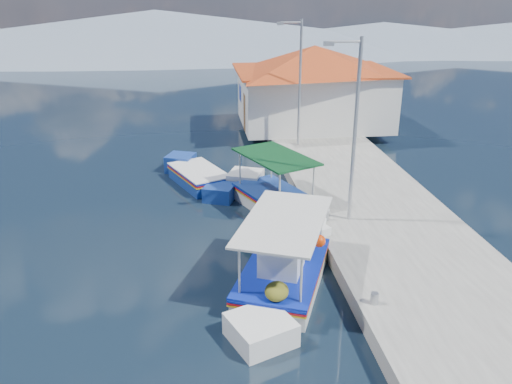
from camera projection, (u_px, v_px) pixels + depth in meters
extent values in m
plane|color=black|center=(217.00, 269.00, 15.45)|extent=(160.00, 160.00, 0.00)
cube|color=#A6A49B|center=(351.00, 183.00, 21.54)|extent=(5.00, 44.00, 0.50)
cylinder|color=#A5A8AD|center=(374.00, 298.00, 12.86)|extent=(0.20, 0.20, 0.30)
cylinder|color=#A5A8AD|center=(326.00, 216.00, 17.47)|extent=(0.20, 0.20, 0.30)
cylinder|color=#A5A8AD|center=(293.00, 161.00, 23.01)|extent=(0.20, 0.20, 0.30)
cylinder|color=#A5A8AD|center=(273.00, 127.00, 28.54)|extent=(0.20, 0.20, 0.30)
cube|color=white|center=(283.00, 280.00, 14.51)|extent=(3.26, 4.31, 0.84)
cube|color=white|center=(242.00, 240.00, 16.55)|extent=(1.85, 1.85, 0.93)
cube|color=white|center=(337.00, 328.00, 12.50)|extent=(1.80, 1.80, 0.80)
cube|color=#0B1F95|center=(283.00, 268.00, 14.37)|extent=(3.36, 4.44, 0.05)
cube|color=red|center=(283.00, 270.00, 14.39)|extent=(3.36, 4.44, 0.04)
cube|color=gold|center=(283.00, 272.00, 14.42)|extent=(3.36, 4.44, 0.04)
cube|color=#0B1F95|center=(284.00, 266.00, 14.34)|extent=(3.36, 4.41, 0.04)
cube|color=brown|center=(284.00, 267.00, 14.35)|extent=(3.09, 4.18, 0.04)
cube|color=white|center=(289.00, 255.00, 13.96)|extent=(1.43, 1.48, 0.98)
cube|color=silver|center=(289.00, 239.00, 13.77)|extent=(1.56, 1.59, 0.05)
cylinder|color=beige|center=(232.00, 228.00, 15.06)|extent=(0.06, 0.06, 1.42)
cylinder|color=beige|center=(278.00, 217.00, 15.76)|extent=(0.06, 0.06, 1.42)
cylinder|color=beige|center=(292.00, 279.00, 12.42)|extent=(0.06, 0.06, 1.42)
cylinder|color=beige|center=(344.00, 263.00, 13.12)|extent=(0.06, 0.06, 1.42)
cube|color=silver|center=(285.00, 221.00, 13.83)|extent=(3.35, 4.35, 0.06)
ellipsoid|color=#444B14|center=(251.00, 244.00, 15.12)|extent=(0.68, 0.74, 0.51)
ellipsoid|color=#444B14|center=(262.00, 234.00, 15.77)|extent=(0.57, 0.63, 0.43)
ellipsoid|color=#444B14|center=(323.00, 285.00, 13.05)|extent=(0.60, 0.67, 0.45)
sphere|color=red|center=(300.00, 231.00, 14.94)|extent=(0.36, 0.36, 0.36)
cube|color=white|center=(275.00, 203.00, 19.64)|extent=(3.01, 3.80, 0.86)
cube|color=white|center=(289.00, 181.00, 21.60)|extent=(1.68, 1.68, 0.95)
cube|color=white|center=(258.00, 227.00, 17.70)|extent=(1.63, 1.63, 0.81)
cube|color=#0B1F95|center=(275.00, 194.00, 19.49)|extent=(3.10, 3.91, 0.05)
cube|color=red|center=(275.00, 196.00, 19.52)|extent=(3.10, 3.91, 0.05)
cube|color=gold|center=(275.00, 197.00, 19.54)|extent=(3.10, 3.91, 0.04)
cube|color=navy|center=(275.00, 192.00, 19.47)|extent=(3.10, 3.89, 0.05)
cube|color=brown|center=(275.00, 193.00, 19.48)|extent=(2.85, 3.68, 0.05)
cylinder|color=beige|center=(267.00, 162.00, 20.66)|extent=(0.06, 0.06, 1.44)
cylinder|color=beige|center=(302.00, 165.00, 20.26)|extent=(0.06, 0.06, 1.44)
cylinder|color=beige|center=(245.00, 186.00, 18.15)|extent=(0.06, 0.06, 1.44)
cylinder|color=beige|center=(285.00, 190.00, 17.76)|extent=(0.06, 0.06, 1.44)
cube|color=#0B3B1A|center=(275.00, 156.00, 18.94)|extent=(3.09, 3.84, 0.06)
cube|color=navy|center=(199.00, 180.00, 22.03)|extent=(2.67, 3.41, 0.84)
cube|color=navy|center=(216.00, 163.00, 23.79)|extent=(1.49, 1.49, 0.93)
cube|color=navy|center=(180.00, 197.00, 20.29)|extent=(1.45, 1.45, 0.80)
cube|color=#0B1F95|center=(199.00, 171.00, 21.88)|extent=(2.75, 3.51, 0.05)
cube|color=red|center=(199.00, 173.00, 21.91)|extent=(2.75, 3.51, 0.04)
cube|color=gold|center=(199.00, 174.00, 21.93)|extent=(2.75, 3.51, 0.04)
cube|color=white|center=(199.00, 170.00, 21.86)|extent=(2.76, 3.49, 0.04)
cube|color=brown|center=(199.00, 171.00, 21.87)|extent=(2.53, 3.30, 0.04)
cube|color=silver|center=(313.00, 98.00, 29.23)|extent=(8.00, 6.00, 3.00)
cube|color=#B84019|center=(314.00, 70.00, 28.65)|extent=(8.64, 6.48, 0.10)
pyramid|color=#B84019|center=(315.00, 58.00, 28.41)|extent=(10.49, 10.49, 1.40)
cube|color=brown|center=(245.00, 113.00, 28.05)|extent=(0.06, 1.00, 2.00)
cube|color=#0B1F95|center=(241.00, 93.00, 30.14)|extent=(0.06, 1.20, 0.90)
cylinder|color=#A5A8AD|center=(355.00, 134.00, 16.50)|extent=(0.12, 0.12, 6.00)
cylinder|color=#A5A8AD|center=(345.00, 42.00, 15.39)|extent=(1.00, 0.08, 0.08)
cube|color=#A5A8AD|center=(329.00, 44.00, 15.36)|extent=(0.30, 0.14, 0.14)
cylinder|color=#A5A8AD|center=(300.00, 84.00, 24.81)|extent=(0.12, 0.12, 6.00)
cylinder|color=#A5A8AD|center=(291.00, 22.00, 23.70)|extent=(1.00, 0.08, 0.08)
cube|color=#A5A8AD|center=(280.00, 24.00, 23.66)|extent=(0.30, 0.14, 0.14)
cone|color=slate|center=(156.00, 32.00, 65.66)|extent=(96.00, 96.00, 5.50)
cone|color=slate|center=(383.00, 37.00, 69.24)|extent=(76.80, 76.80, 3.80)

